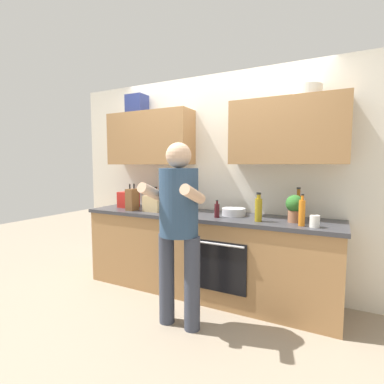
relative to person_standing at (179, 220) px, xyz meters
The scene contains 19 objects.
ground_plane 1.21m from the person_standing, 96.86° to the left, with size 12.00×12.00×0.00m, color gray.
back_wall_unit 1.13m from the person_standing, 95.16° to the left, with size 4.00×0.38×2.50m.
counter 0.89m from the person_standing, 96.78° to the left, with size 2.84×0.67×0.90m.
person_standing is the anchor object (origin of this frame).
bottle_water 0.74m from the person_standing, 128.50° to the left, with size 0.08×0.08×0.20m.
bottle_vinegar 1.23m from the person_standing, 133.26° to the left, with size 0.07×0.07×0.27m.
bottle_soy 0.70m from the person_standing, 121.49° to the left, with size 0.07×0.07×0.34m.
bottle_oil 0.80m from the person_standing, 46.17° to the left, with size 0.07×0.07×0.28m.
bottle_hotsauce 0.97m from the person_standing, 124.66° to the left, with size 0.07×0.07×0.30m.
bottle_wine 0.60m from the person_standing, 78.56° to the left, with size 0.05×0.05×0.18m.
bottle_juice 1.10m from the person_standing, 29.89° to the left, with size 0.06×0.06×0.29m.
bottle_syrup 1.25m from the person_standing, 45.27° to the left, with size 0.07×0.07×0.32m.
cup_stoneware 0.94m from the person_standing, 110.04° to the left, with size 0.08×0.08×0.10m, color slate.
cup_coffee 1.19m from the person_standing, 27.00° to the left, with size 0.09×0.09×0.11m, color white.
mixing_bowl 0.82m from the person_standing, 73.13° to the left, with size 0.25×0.25×0.08m, color silver.
knife_block 1.13m from the person_standing, 149.31° to the left, with size 0.10×0.14×0.32m.
potted_herb 1.11m from the person_standing, 38.66° to the left, with size 0.17×0.17×0.26m.
grocery_bag_crisps 1.40m from the person_standing, 147.20° to the left, with size 0.20×0.21×0.20m, color red.
grocery_bag_bread 0.94m from the person_standing, 137.02° to the left, with size 0.22×0.20×0.18m, color tan.
Camera 1 is at (1.32, -2.87, 1.44)m, focal length 27.00 mm.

